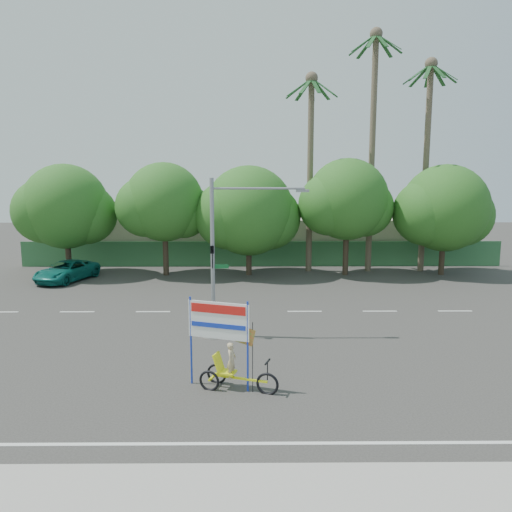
{
  "coord_description": "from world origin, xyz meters",
  "views": [
    {
      "loc": [
        -0.78,
        -17.54,
        7.04
      ],
      "look_at": [
        -0.59,
        4.71,
        3.5
      ],
      "focal_mm": 35.0,
      "sensor_mm": 36.0,
      "label": 1
    }
  ],
  "objects": [
    {
      "name": "ground",
      "position": [
        0.0,
        0.0,
        0.0
      ],
      "size": [
        120.0,
        120.0,
        0.0
      ],
      "primitive_type": "plane",
      "color": "#33302D",
      "rests_on": "ground"
    },
    {
      "name": "sidewalk_near",
      "position": [
        0.0,
        -7.5,
        0.06
      ],
      "size": [
        50.0,
        2.4,
        0.12
      ],
      "primitive_type": "cube",
      "color": "gray",
      "rests_on": "ground"
    },
    {
      "name": "fence",
      "position": [
        0.0,
        21.5,
        1.0
      ],
      "size": [
        38.0,
        0.08,
        2.0
      ],
      "primitive_type": "cube",
      "color": "#336B3D",
      "rests_on": "ground"
    },
    {
      "name": "building_left",
      "position": [
        -10.0,
        26.0,
        2.0
      ],
      "size": [
        12.0,
        8.0,
        4.0
      ],
      "primitive_type": "cube",
      "color": "beige",
      "rests_on": "ground"
    },
    {
      "name": "building_right",
      "position": [
        8.0,
        26.0,
        1.8
      ],
      "size": [
        14.0,
        8.0,
        3.6
      ],
      "primitive_type": "cube",
      "color": "beige",
      "rests_on": "ground"
    },
    {
      "name": "tree_far_left",
      "position": [
        -14.05,
        18.0,
        4.76
      ],
      "size": [
        7.14,
        6.0,
        7.96
      ],
      "color": "#473828",
      "rests_on": "ground"
    },
    {
      "name": "tree_left",
      "position": [
        -7.05,
        18.0,
        5.06
      ],
      "size": [
        6.66,
        5.6,
        8.07
      ],
      "color": "#473828",
      "rests_on": "ground"
    },
    {
      "name": "tree_center",
      "position": [
        -1.05,
        18.0,
        4.47
      ],
      "size": [
        7.62,
        6.4,
        7.85
      ],
      "color": "#473828",
      "rests_on": "ground"
    },
    {
      "name": "tree_right",
      "position": [
        5.95,
        18.0,
        5.24
      ],
      "size": [
        6.9,
        5.8,
        8.36
      ],
      "color": "#473828",
      "rests_on": "ground"
    },
    {
      "name": "tree_far_right",
      "position": [
        12.95,
        18.0,
        4.64
      ],
      "size": [
        7.38,
        6.2,
        7.94
      ],
      "color": "#473828",
      "rests_on": "ground"
    },
    {
      "name": "palm_tall",
      "position": [
        8.0,
        19.5,
        10.46
      ],
      "size": [
        3.73,
        3.79,
        17.45
      ],
      "color": "#70604C",
      "rests_on": "ground"
    },
    {
      "name": "palm_mid",
      "position": [
        12.0,
        19.5,
        9.4
      ],
      "size": [
        3.73,
        3.79,
        15.45
      ],
      "color": "#70604C",
      "rests_on": "ground"
    },
    {
      "name": "palm_short",
      "position": [
        3.5,
        19.5,
        8.86
      ],
      "size": [
        3.73,
        3.79,
        14.45
      ],
      "color": "#70604C",
      "rests_on": "ground"
    },
    {
      "name": "traffic_signal",
      "position": [
        -2.2,
        3.98,
        2.92
      ],
      "size": [
        4.72,
        1.1,
        7.0
      ],
      "color": "gray",
      "rests_on": "ground"
    },
    {
      "name": "trike_billboard",
      "position": [
        -1.6,
        -1.66,
        1.25
      ],
      "size": [
        3.02,
        1.33,
        3.11
      ],
      "rotation": [
        0.0,
        0.0,
        -0.33
      ],
      "color": "black",
      "rests_on": "ground"
    },
    {
      "name": "pickup_truck",
      "position": [
        -13.43,
        15.96,
        0.69
      ],
      "size": [
        3.74,
        5.45,
        1.38
      ],
      "primitive_type": "imported",
      "rotation": [
        0.0,
        0.0,
        -0.32
      ],
      "color": "#0F6B60",
      "rests_on": "ground"
    }
  ]
}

